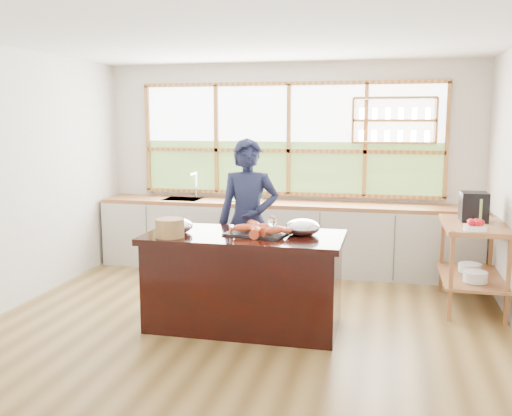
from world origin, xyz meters
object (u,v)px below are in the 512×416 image
(island, at_px, (244,280))
(cook, at_px, (248,222))
(espresso_machine, at_px, (474,207))
(wicker_basket, at_px, (170,228))

(island, xyz_separation_m, cook, (-0.14, 0.72, 0.43))
(espresso_machine, xyz_separation_m, wicker_basket, (-2.82, -1.50, -0.07))
(island, distance_m, wicker_basket, 0.87)
(espresso_machine, relative_size, wicker_basket, 1.16)
(island, relative_size, cook, 1.05)
(island, relative_size, wicker_basket, 6.99)
(island, bearing_deg, wicker_basket, -156.78)
(cook, bearing_deg, espresso_machine, 3.99)
(cook, relative_size, wicker_basket, 6.68)
(cook, height_order, wicker_basket, cook)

